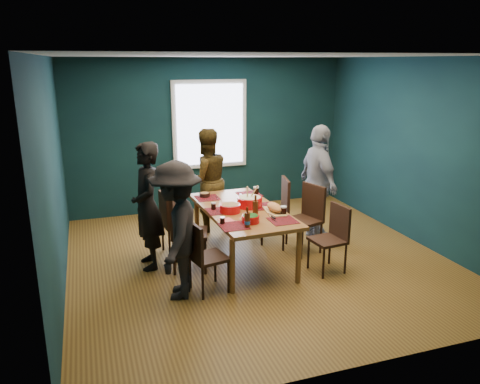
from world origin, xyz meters
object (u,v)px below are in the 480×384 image
object	(u,v)px
person_back	(206,180)
bowl_dumpling	(250,201)
dining_table	(242,213)
chair_left_near	(202,252)
chair_right_far	(278,205)
person_far_left	(147,206)
person_near_left	(177,231)
cutting_board	(274,208)
bowl_salad	(230,208)
chair_left_far	(171,218)
chair_right_mid	(308,213)
bowl_herbs	(251,219)
chair_right_near	(333,233)
person_right	(318,183)
chair_left_mid	(182,226)

from	to	relation	value
person_back	bowl_dumpling	size ratio (longest dim) A/B	4.85
dining_table	chair_left_near	xyz separation A→B (m)	(-0.74, -0.76, -0.16)
chair_right_far	person_far_left	xyz separation A→B (m)	(-1.98, -0.32, 0.27)
chair_right_far	person_near_left	bearing A→B (deg)	-133.54
person_back	cutting_board	xyz separation A→B (m)	(0.51, -1.59, -0.03)
person_far_left	bowl_salad	world-z (taller)	person_far_left
bowl_salad	person_back	bearing A→B (deg)	88.30
person_back	bowl_dumpling	bearing A→B (deg)	95.38
bowl_salad	dining_table	bearing A→B (deg)	24.78
chair_left_far	bowl_salad	xyz separation A→B (m)	(0.67, -0.59, 0.27)
chair_left_far	bowl_salad	size ratio (longest dim) A/B	3.34
chair_right_mid	bowl_salad	world-z (taller)	chair_right_mid
chair_right_far	bowl_herbs	xyz separation A→B (m)	(-0.83, -1.07, 0.22)
chair_left_near	cutting_board	distance (m)	1.22
person_near_left	bowl_herbs	size ratio (longest dim) A/B	7.44
chair_left_near	bowl_salad	xyz separation A→B (m)	(0.54, 0.66, 0.28)
person_far_left	bowl_herbs	xyz separation A→B (m)	(1.15, -0.75, -0.05)
chair_left_far	person_back	size ratio (longest dim) A/B	0.55
chair_right_mid	chair_right_near	xyz separation A→B (m)	(0.02, -0.69, -0.05)
dining_table	chair_left_far	distance (m)	1.02
bowl_dumpling	person_right	bearing A→B (deg)	15.89
person_far_left	bowl_dumpling	size ratio (longest dim) A/B	4.94
chair_right_mid	bowl_herbs	size ratio (longest dim) A/B	4.51
bowl_herbs	cutting_board	xyz separation A→B (m)	(0.43, 0.28, 0.01)
dining_table	chair_right_mid	world-z (taller)	chair_right_mid
chair_left_mid	bowl_salad	distance (m)	0.67
chair_left_far	cutting_board	world-z (taller)	chair_left_far
chair_right_near	person_right	xyz separation A→B (m)	(0.34, 1.08, 0.37)
bowl_salad	bowl_herbs	xyz separation A→B (m)	(0.12, -0.47, -0.01)
chair_right_mid	person_right	xyz separation A→B (m)	(0.36, 0.39, 0.31)
chair_left_far	person_right	distance (m)	2.24
chair_right_far	chair_left_near	bearing A→B (deg)	-128.12
chair_left_near	dining_table	bearing A→B (deg)	33.27
chair_left_near	chair_right_near	size ratio (longest dim) A/B	1.00
person_near_left	bowl_dumpling	xyz separation A→B (m)	(1.15, 0.78, 0.01)
person_far_left	person_right	bearing A→B (deg)	92.26
person_right	bowl_dumpling	xyz separation A→B (m)	(-1.22, -0.35, -0.07)
chair_left_far	chair_left_near	bearing A→B (deg)	-89.90
person_back	cutting_board	size ratio (longest dim) A/B	2.96
person_right	bowl_herbs	bearing A→B (deg)	125.26
person_far_left	person_back	size ratio (longest dim) A/B	1.02
bowl_dumpling	chair_right_near	bearing A→B (deg)	-40.05
chair_left_mid	chair_left_near	xyz separation A→B (m)	(0.09, -0.72, -0.08)
person_right	chair_right_far	bearing A→B (deg)	80.30
person_far_left	person_near_left	distance (m)	0.94
person_back	bowl_dumpling	distance (m)	1.30
chair_left_far	person_near_left	size ratio (longest dim) A/B	0.57
person_back	person_right	distance (m)	1.76
person_right	cutting_board	size ratio (longest dim) A/B	3.16
chair_left_far	person_back	bearing A→B (deg)	42.88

